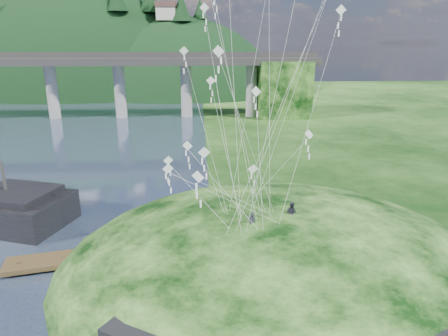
{
  "coord_description": "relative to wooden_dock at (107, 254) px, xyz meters",
  "views": [
    {
      "loc": [
        2.05,
        -25.75,
        16.96
      ],
      "look_at": [
        4.0,
        6.0,
        7.0
      ],
      "focal_mm": 32.0,
      "sensor_mm": 36.0,
      "label": 1
    }
  ],
  "objects": [
    {
      "name": "kite_flyers",
      "position": [
        13.57,
        -3.15,
        5.3
      ],
      "size": [
        3.95,
        2.08,
        1.8
      ],
      "color": "#262833",
      "rests_on": "ground"
    },
    {
      "name": "ground",
      "position": [
        5.77,
        -3.84,
        -0.48
      ],
      "size": [
        320.0,
        320.0,
        0.0
      ],
      "primitive_type": "plane",
      "color": "black",
      "rests_on": "ground"
    },
    {
      "name": "grass_hill",
      "position": [
        13.77,
        -1.84,
        -1.98
      ],
      "size": [
        36.0,
        32.0,
        13.0
      ],
      "color": "black",
      "rests_on": "ground"
    },
    {
      "name": "far_ridge",
      "position": [
        -37.81,
        118.33,
        -7.92
      ],
      "size": [
        153.0,
        70.0,
        94.5
      ],
      "color": "black",
      "rests_on": "ground"
    },
    {
      "name": "kite_swarm",
      "position": [
        11.21,
        -0.4,
        16.28
      ],
      "size": [
        16.38,
        16.82,
        21.05
      ],
      "color": "white",
      "rests_on": "ground"
    },
    {
      "name": "bridge",
      "position": [
        -20.69,
        66.22,
        9.22
      ],
      "size": [
        160.0,
        11.0,
        15.0
      ],
      "color": "#2D2B2B",
      "rests_on": "ground"
    },
    {
      "name": "wooden_dock",
      "position": [
        0.0,
        0.0,
        0.0
      ],
      "size": [
        15.58,
        5.54,
        1.1
      ],
      "color": "#3E2E19",
      "rests_on": "ground"
    }
  ]
}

